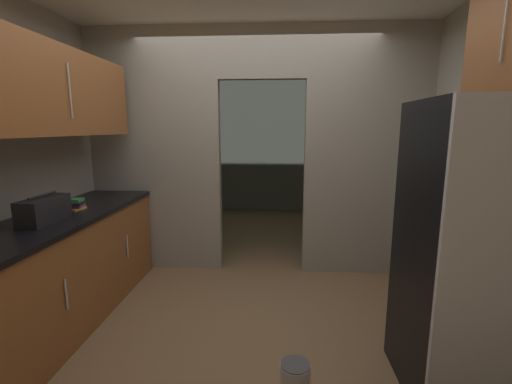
# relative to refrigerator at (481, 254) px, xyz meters

# --- Properties ---
(ground) EXTENTS (20.00, 20.00, 0.00)m
(ground) POSITION_rel_refrigerator_xyz_m (-1.41, 0.57, -0.87)
(ground) COLOR brown
(kitchen_partition) EXTENTS (3.63, 0.12, 2.62)m
(kitchen_partition) POSITION_rel_refrigerator_xyz_m (-1.43, 1.80, 0.51)
(kitchen_partition) COLOR #9E998C
(kitchen_partition) RESTS_ON ground
(adjoining_room_shell) EXTENTS (3.63, 3.00, 2.62)m
(adjoining_room_shell) POSITION_rel_refrigerator_xyz_m (-1.41, 3.83, 0.44)
(adjoining_room_shell) COLOR gray
(adjoining_room_shell) RESTS_ON ground
(refrigerator) EXTENTS (0.78, 0.72, 1.74)m
(refrigerator) POSITION_rel_refrigerator_xyz_m (0.00, 0.00, 0.00)
(refrigerator) COLOR black
(refrigerator) RESTS_ON ground
(lower_cabinet_run) EXTENTS (0.65, 2.20, 0.90)m
(lower_cabinet_run) POSITION_rel_refrigerator_xyz_m (-2.90, 0.61, -0.42)
(lower_cabinet_run) COLOR brown
(lower_cabinet_run) RESTS_ON ground
(upper_cabinet_counterside) EXTENTS (0.36, 1.98, 0.66)m
(upper_cabinet_counterside) POSITION_rel_refrigerator_xyz_m (-2.90, 0.61, 0.99)
(upper_cabinet_counterside) COLOR brown
(boombox) EXTENTS (0.18, 0.41, 0.21)m
(boombox) POSITION_rel_refrigerator_xyz_m (-2.88, 0.39, 0.12)
(boombox) COLOR black
(boombox) RESTS_ON lower_cabinet_run
(book_stack) EXTENTS (0.16, 0.16, 0.09)m
(book_stack) POSITION_rel_refrigerator_xyz_m (-2.89, 0.81, 0.07)
(book_stack) COLOR gold
(book_stack) RESTS_ON lower_cabinet_run
(paint_can) EXTENTS (0.18, 0.18, 0.21)m
(paint_can) POSITION_rel_refrigerator_xyz_m (-1.05, -0.12, -0.77)
(paint_can) COLOR silver
(paint_can) RESTS_ON ground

